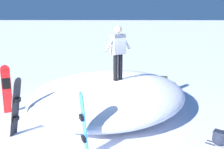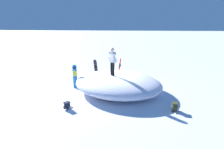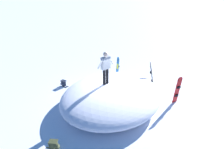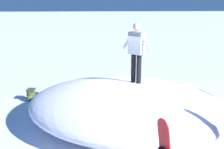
{
  "view_description": "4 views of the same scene",
  "coord_description": "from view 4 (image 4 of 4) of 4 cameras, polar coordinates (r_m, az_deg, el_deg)",
  "views": [
    {
      "loc": [
        -7.77,
        -0.51,
        3.23
      ],
      "look_at": [
        1.02,
        -0.27,
        1.13
      ],
      "focal_mm": 41.1,
      "sensor_mm": 36.0,
      "label": 1
    },
    {
      "loc": [
        1.49,
        -11.25,
        4.19
      ],
      "look_at": [
        0.08,
        -0.04,
        1.09
      ],
      "focal_mm": 29.31,
      "sensor_mm": 36.0,
      "label": 2
    },
    {
      "loc": [
        10.53,
        -0.51,
        6.47
      ],
      "look_at": [
        0.07,
        -0.17,
        1.63
      ],
      "focal_mm": 36.72,
      "sensor_mm": 36.0,
      "label": 3
    },
    {
      "loc": [
        1.6,
        7.52,
        3.39
      ],
      "look_at": [
        0.93,
        0.27,
        1.6
      ],
      "focal_mm": 46.66,
      "sensor_mm": 36.0,
      "label": 4
    }
  ],
  "objects": [
    {
      "name": "ground",
      "position": [
        8.41,
        6.23,
        -10.08
      ],
      "size": [
        240.0,
        240.0,
        0.0
      ],
      "primitive_type": "plane",
      "color": "white"
    },
    {
      "name": "snowboarder_standing",
      "position": [
        8.23,
        4.83,
        5.05
      ],
      "size": [
        0.74,
        0.84,
        1.7
      ],
      "color": "black",
      "rests_on": "snow_mound"
    },
    {
      "name": "backpack_near",
      "position": [
        10.73,
        -15.57,
        -3.85
      ],
      "size": [
        0.37,
        0.62,
        0.45
      ],
      "color": "#383D23",
      "rests_on": "ground"
    },
    {
      "name": "backpack_far",
      "position": [
        11.56,
        12.37,
        -2.56
      ],
      "size": [
        0.46,
        0.53,
        0.39
      ],
      "color": "#1E2333",
      "rests_on": "ground"
    },
    {
      "name": "snow_mound",
      "position": [
        8.29,
        2.85,
        -6.02
      ],
      "size": [
        7.36,
        7.06,
        1.16
      ],
      "primitive_type": "ellipsoid",
      "rotation": [
        0.0,
        0.0,
        2.63
      ],
      "color": "white",
      "rests_on": "ground"
    }
  ]
}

